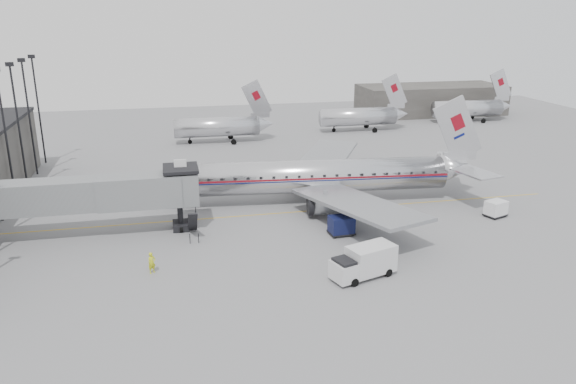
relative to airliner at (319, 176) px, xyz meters
name	(u,v)px	position (x,y,z in m)	size (l,w,h in m)	color
ground	(279,235)	(-6.55, -8.93, -3.02)	(160.00, 160.00, 0.00)	slate
hangar	(430,99)	(38.45, 51.07, -0.02)	(30.00, 12.00, 6.00)	#383633
apron_line	(295,212)	(-3.55, -2.93, -3.01)	(0.15, 60.00, 0.01)	gold
jet_bridge	(101,194)	(-23.22, -5.26, 1.16)	(21.00, 6.20, 7.10)	slate
distant_aircraft_near	(218,126)	(-8.35, 33.07, -0.29)	(16.39, 3.20, 10.26)	silver
distant_aircraft_mid	(359,116)	(17.65, 37.07, -0.29)	(16.39, 3.20, 10.26)	silver
distant_aircraft_far	(468,108)	(41.65, 41.07, -0.29)	(16.39, 3.20, 10.26)	silver
airliner	(319,176)	(0.00, 0.00, 0.00)	(37.95, 35.02, 12.01)	silver
service_van	(364,262)	(-1.53, -19.41, -1.65)	(5.93, 3.76, 2.61)	silver
baggage_cart_navy	(341,225)	(-0.55, -10.22, -2.02)	(2.54, 2.02, 1.88)	#0D1237
baggage_cart_white	(496,208)	(17.06, -8.83, -2.10)	(2.64, 2.33, 1.73)	silver
ramp_worker	(152,263)	(-18.55, -14.93, -2.10)	(0.67, 0.44, 1.83)	#C7D018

